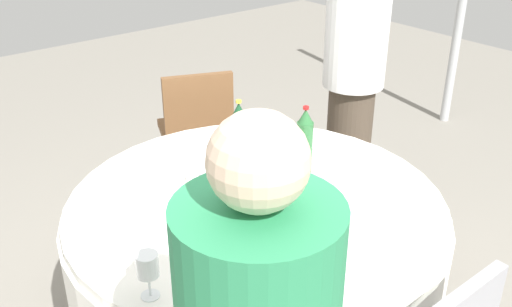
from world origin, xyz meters
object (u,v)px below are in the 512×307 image
at_px(plate_far, 316,264).
at_px(plate_south, 216,175).
at_px(bottle_green_front, 273,179).
at_px(wine_glass_left, 209,177).
at_px(wine_glass_north, 227,210).
at_px(plate_inner, 158,232).
at_px(bottle_green_north, 305,142).
at_px(person_right, 353,77).
at_px(bottle_amber_right, 254,173).
at_px(dining_table, 256,230).
at_px(bottle_dark_green_east, 239,130).
at_px(chair_left, 197,126).
at_px(wine_glass_rear, 148,267).

relative_size(plate_far, plate_south, 0.81).
distance_m(bottle_green_front, wine_glass_left, 0.26).
bearing_deg(wine_glass_north, plate_inner, 138.39).
height_order(bottle_green_north, wine_glass_north, bottle_green_north).
xyz_separation_m(wine_glass_north, plate_inner, (-0.19, 0.17, -0.10)).
relative_size(wine_glass_north, plate_inner, 0.69).
height_order(wine_glass_north, person_right, person_right).
bearing_deg(bottle_amber_right, dining_table, -33.33).
xyz_separation_m(bottle_amber_right, bottle_green_front, (-0.01, -0.13, 0.03)).
bearing_deg(bottle_dark_green_east, plate_far, -110.57).
xyz_separation_m(plate_south, person_right, (1.13, 0.27, 0.11)).
xyz_separation_m(bottle_dark_green_east, wine_glass_north, (-0.42, -0.47, -0.02)).
relative_size(bottle_green_north, plate_south, 1.18).
xyz_separation_m(wine_glass_north, wine_glass_left, (0.08, 0.22, 0.01)).
bearing_deg(bottle_dark_green_east, bottle_green_north, -68.43).
bearing_deg(dining_table, wine_glass_north, -151.82).
height_order(wine_glass_north, chair_left, wine_glass_north).
distance_m(bottle_green_front, plate_south, 0.40).
bearing_deg(dining_table, plate_south, 93.66).
distance_m(bottle_green_north, plate_south, 0.40).
bearing_deg(plate_inner, bottle_green_front, -22.57).
xyz_separation_m(bottle_dark_green_east, wine_glass_rear, (-0.80, -0.58, -0.01)).
height_order(bottle_green_front, wine_glass_rear, bottle_green_front).
bearing_deg(bottle_green_north, bottle_dark_green_east, 111.57).
relative_size(bottle_dark_green_east, person_right, 0.16).
distance_m(bottle_amber_right, person_right, 1.23).
xyz_separation_m(bottle_dark_green_east, plate_far, (-0.30, -0.80, -0.12)).
bearing_deg(plate_far, plate_south, 82.12).
height_order(bottle_green_front, bottle_green_north, bottle_green_front).
bearing_deg(chair_left, person_right, -23.16).
height_order(bottle_dark_green_east, plate_south, bottle_dark_green_east).
distance_m(wine_glass_left, plate_far, 0.56).
bearing_deg(bottle_green_north, chair_left, 80.58).
height_order(wine_glass_north, plate_south, wine_glass_north).
distance_m(wine_glass_north, wine_glass_rear, 0.40).
bearing_deg(bottle_green_front, bottle_amber_right, 83.85).
xyz_separation_m(bottle_green_north, wine_glass_left, (-0.46, 0.05, -0.03)).
bearing_deg(wine_glass_rear, plate_inner, 55.50).
height_order(bottle_amber_right, chair_left, bottle_amber_right).
xyz_separation_m(plate_far, person_right, (1.22, 0.96, 0.11)).
relative_size(dining_table, wine_glass_north, 10.07).
relative_size(plate_far, person_right, 0.13).
relative_size(bottle_green_front, bottle_green_north, 1.09).
distance_m(wine_glass_north, chair_left, 1.51).
height_order(bottle_green_north, wine_glass_rear, bottle_green_north).
xyz_separation_m(bottle_amber_right, wine_glass_rear, (-0.61, -0.24, -0.01)).
xyz_separation_m(plate_far, plate_south, (0.10, 0.70, 0.00)).
height_order(bottle_amber_right, bottle_green_north, bottle_green_north).
height_order(dining_table, chair_left, chair_left).
bearing_deg(plate_south, bottle_green_north, -31.20).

